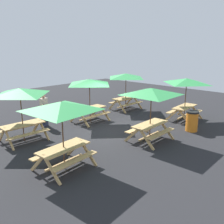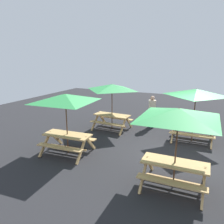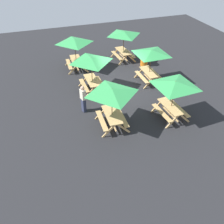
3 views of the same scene
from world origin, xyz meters
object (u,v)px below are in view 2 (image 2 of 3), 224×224
Objects in this scene: picnic_table_5 at (178,120)px; person_standing at (152,111)px; picnic_table_4 at (66,102)px; picnic_table_0 at (112,91)px; picnic_table_3 at (196,96)px.

person_standing is at bearing 110.55° from picnic_table_5.
picnic_table_4 reaches higher than person_standing.
picnic_table_4 is at bearing -93.04° from picnic_table_0.
picnic_table_3 is 3.98m from picnic_table_5.
picnic_table_0 is 1.40× the size of person_standing.
picnic_table_5 is (4.06, -0.64, 0.00)m from picnic_table_4.
picnic_table_5 is 5.55m from person_standing.
picnic_table_4 is (-4.20, -3.34, 0.00)m from picnic_table_3.
picnic_table_4 is at bearing 170.47° from picnic_table_5.
picnic_table_3 is 0.83× the size of picnic_table_4.
picnic_table_0 is 0.83× the size of picnic_table_4.
picnic_table_3 is at bearing 137.81° from person_standing.
picnic_table_3 is 5.37m from picnic_table_4.
picnic_table_4 is (-0.33, -3.32, 0.00)m from picnic_table_0.
picnic_table_3 and picnic_table_4 have the same top height.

